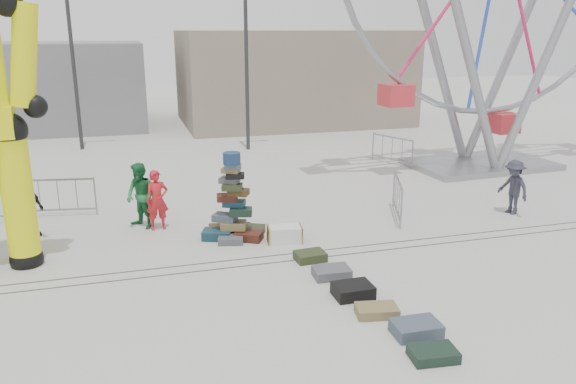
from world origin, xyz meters
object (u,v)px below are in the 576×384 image
object	(u,v)px
pedestrian_black	(29,207)
pedestrian_grey	(513,187)
barricade_wheel_front	(397,198)
pedestrian_green	(141,196)
lamp_post_left	(74,44)
barricade_wheel_back	(392,150)
steamer_trunk	(285,234)
suitcase_tower	(233,214)
barricade_dummy_c	(58,197)
lamp_post_right	(248,43)
pedestrian_red	(157,200)

from	to	relation	value
pedestrian_black	pedestrian_grey	bearing A→B (deg)	-148.62
barricade_wheel_front	pedestrian_grey	size ratio (longest dim) A/B	1.29
pedestrian_green	barricade_wheel_front	bearing A→B (deg)	44.53
lamp_post_left	pedestrian_black	world-z (taller)	lamp_post_left
pedestrian_green	barricade_wheel_back	bearing A→B (deg)	80.21
pedestrian_black	lamp_post_left	bearing A→B (deg)	-54.17
steamer_trunk	barricade_wheel_back	world-z (taller)	barricade_wheel_back
suitcase_tower	pedestrian_black	world-z (taller)	suitcase_tower
lamp_post_left	pedestrian_green	distance (m)	11.91
pedestrian_grey	barricade_dummy_c	bearing A→B (deg)	-114.21
suitcase_tower	steamer_trunk	distance (m)	1.39
barricade_wheel_front	barricade_wheel_back	distance (m)	6.54
pedestrian_green	pedestrian_grey	size ratio (longest dim) A/B	1.12
pedestrian_grey	lamp_post_right	bearing A→B (deg)	-163.53
lamp_post_left	steamer_trunk	distance (m)	14.90
barricade_dummy_c	pedestrian_red	world-z (taller)	pedestrian_red
lamp_post_left	steamer_trunk	world-z (taller)	lamp_post_left
pedestrian_black	lamp_post_right	bearing A→B (deg)	-90.87
steamer_trunk	barricade_wheel_front	world-z (taller)	barricade_wheel_front
barricade_wheel_back	pedestrian_black	distance (m)	13.23
lamp_post_left	pedestrian_green	world-z (taller)	lamp_post_left
suitcase_tower	pedestrian_black	size ratio (longest dim) A/B	1.36
lamp_post_left	barricade_wheel_back	bearing A→B (deg)	-28.29
lamp_post_right	barricade_wheel_front	size ratio (longest dim) A/B	4.00
pedestrian_red	pedestrian_green	xyz separation A→B (m)	(-0.40, 0.23, 0.08)
barricade_wheel_front	pedestrian_black	world-z (taller)	pedestrian_black
pedestrian_green	pedestrian_grey	world-z (taller)	pedestrian_green
suitcase_tower	pedestrian_red	xyz separation A→B (m)	(-1.78, 1.14, 0.18)
lamp_post_left	lamp_post_right	bearing A→B (deg)	-15.95
barricade_wheel_front	pedestrian_black	bearing A→B (deg)	104.39
barricade_wheel_front	barricade_wheel_back	xyz separation A→B (m)	(2.75, 5.93, 0.00)
lamp_post_left	pedestrian_grey	bearing A→B (deg)	-46.48
steamer_trunk	pedestrian_black	bearing A→B (deg)	169.04
barricade_dummy_c	barricade_wheel_front	xyz separation A→B (m)	(9.04, -2.69, 0.00)
suitcase_tower	pedestrian_green	size ratio (longest dim) A/B	1.26
pedestrian_red	suitcase_tower	bearing A→B (deg)	-39.02
pedestrian_black	pedestrian_grey	xyz separation A→B (m)	(12.83, -1.73, -0.03)
steamer_trunk	pedestrian_green	world-z (taller)	pedestrian_green
steamer_trunk	pedestrian_red	xyz separation A→B (m)	(-2.92, 1.81, 0.59)
lamp_post_right	pedestrian_red	distance (m)	11.05
lamp_post_left	barricade_dummy_c	world-z (taller)	lamp_post_left
barricade_wheel_back	pedestrian_green	size ratio (longest dim) A/B	1.15
suitcase_tower	pedestrian_grey	distance (m)	7.94
barricade_wheel_front	barricade_wheel_back	world-z (taller)	same
lamp_post_right	pedestrian_green	world-z (taller)	lamp_post_right
steamer_trunk	pedestrian_green	xyz separation A→B (m)	(-3.33, 2.05, 0.67)
pedestrian_grey	pedestrian_red	bearing A→B (deg)	-107.64
steamer_trunk	barricade_wheel_front	size ratio (longest dim) A/B	0.42
steamer_trunk	pedestrian_green	distance (m)	3.96
lamp_post_right	lamp_post_left	bearing A→B (deg)	164.05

